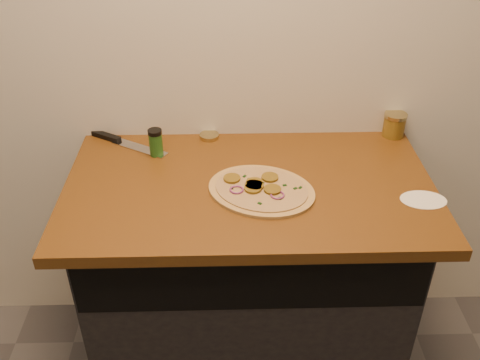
{
  "coord_description": "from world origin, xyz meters",
  "views": [
    {
      "loc": [
        -0.07,
        -0.02,
        1.88
      ],
      "look_at": [
        -0.03,
        1.36,
        0.95
      ],
      "focal_mm": 40.0,
      "sensor_mm": 36.0,
      "label": 1
    }
  ],
  "objects_px": {
    "chefs_knife": "(122,142)",
    "salsa_jar": "(394,125)",
    "spice_shaker": "(156,142)",
    "pizza": "(261,189)"
  },
  "relations": [
    {
      "from": "chefs_knife",
      "to": "salsa_jar",
      "type": "bearing_deg",
      "value": 1.79
    },
    {
      "from": "salsa_jar",
      "to": "spice_shaker",
      "type": "height_order",
      "value": "spice_shaker"
    },
    {
      "from": "chefs_knife",
      "to": "spice_shaker",
      "type": "height_order",
      "value": "spice_shaker"
    },
    {
      "from": "chefs_knife",
      "to": "spice_shaker",
      "type": "distance_m",
      "value": 0.17
    },
    {
      "from": "pizza",
      "to": "salsa_jar",
      "type": "height_order",
      "value": "salsa_jar"
    },
    {
      "from": "pizza",
      "to": "chefs_knife",
      "type": "bearing_deg",
      "value": 146.74
    },
    {
      "from": "chefs_knife",
      "to": "salsa_jar",
      "type": "xyz_separation_m",
      "value": [
        1.01,
        0.03,
        0.04
      ]
    },
    {
      "from": "spice_shaker",
      "to": "salsa_jar",
      "type": "bearing_deg",
      "value": 7.58
    },
    {
      "from": "salsa_jar",
      "to": "chefs_knife",
      "type": "bearing_deg",
      "value": -178.21
    },
    {
      "from": "spice_shaker",
      "to": "chefs_knife",
      "type": "bearing_deg",
      "value": 148.41
    }
  ]
}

